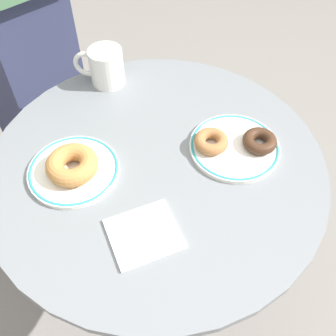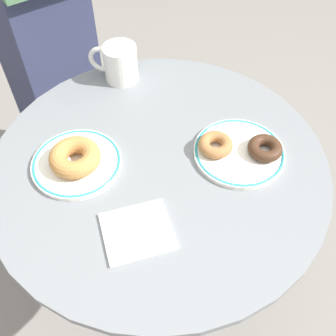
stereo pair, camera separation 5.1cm
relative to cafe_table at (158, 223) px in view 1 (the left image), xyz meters
name	(u,v)px [view 1 (the left image)]	position (x,y,z in m)	size (l,w,h in m)	color
ground_plane	(161,296)	(0.00, 0.00, -0.51)	(7.00, 7.00, 0.02)	gray
cafe_table	(158,223)	(0.00, 0.00, 0.00)	(0.73, 0.73, 0.75)	slate
plate_left	(74,170)	(-0.17, -0.01, 0.26)	(0.19, 0.19, 0.01)	white
plate_right	(234,147)	(0.17, 0.02, 0.26)	(0.20, 0.20, 0.01)	white
donut_old_fashioned	(72,165)	(-0.17, -0.02, 0.28)	(0.11, 0.11, 0.04)	#BC7F42
donut_chocolate	(260,141)	(0.22, 0.01, 0.28)	(0.07, 0.07, 0.02)	#422819
donut_cinnamon	(211,141)	(0.12, 0.02, 0.28)	(0.07, 0.07, 0.02)	#A36B3D
paper_napkin	(144,234)	(-0.04, -0.17, 0.26)	(0.13, 0.11, 0.01)	white
coffee_mug	(105,66)	(-0.10, 0.28, 0.30)	(0.12, 0.08, 0.09)	white
person_figure	(1,0)	(-0.38, 0.54, 0.35)	(0.44, 0.49, 1.72)	#2D3351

